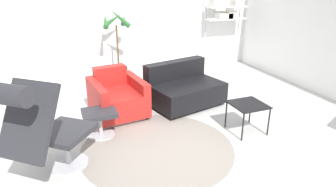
{
  "coord_description": "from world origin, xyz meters",
  "views": [
    {
      "loc": [
        -1.26,
        -3.32,
        2.01
      ],
      "look_at": [
        0.1,
        0.17,
        0.55
      ],
      "focal_mm": 32.0,
      "sensor_mm": 36.0,
      "label": 1
    }
  ],
  "objects_px": {
    "lounge_chair": "(39,122)",
    "ottoman": "(100,118)",
    "armchair_red": "(117,98)",
    "side_table": "(248,107)",
    "couch_low": "(184,90)",
    "potted_plant": "(118,58)",
    "shelf_unit": "(225,11)"
  },
  "relations": [
    {
      "from": "couch_low",
      "to": "ottoman",
      "type": "bearing_deg",
      "value": 8.35
    },
    {
      "from": "couch_low",
      "to": "side_table",
      "type": "height_order",
      "value": "couch_low"
    },
    {
      "from": "ottoman",
      "to": "armchair_red",
      "type": "distance_m",
      "value": 0.68
    },
    {
      "from": "ottoman",
      "to": "couch_low",
      "type": "xyz_separation_m",
      "value": [
        1.49,
        0.59,
        -0.01
      ]
    },
    {
      "from": "ottoman",
      "to": "side_table",
      "type": "bearing_deg",
      "value": -17.66
    },
    {
      "from": "ottoman",
      "to": "shelf_unit",
      "type": "xyz_separation_m",
      "value": [
        3.27,
        2.34,
        1.04
      ]
    },
    {
      "from": "armchair_red",
      "to": "side_table",
      "type": "xyz_separation_m",
      "value": [
        1.55,
        -1.19,
        0.1
      ]
    },
    {
      "from": "lounge_chair",
      "to": "ottoman",
      "type": "height_order",
      "value": "lounge_chair"
    },
    {
      "from": "armchair_red",
      "to": "ottoman",
      "type": "bearing_deg",
      "value": 51.24
    },
    {
      "from": "lounge_chair",
      "to": "couch_low",
      "type": "height_order",
      "value": "lounge_chair"
    },
    {
      "from": "potted_plant",
      "to": "armchair_red",
      "type": "bearing_deg",
      "value": -103.38
    },
    {
      "from": "ottoman",
      "to": "side_table",
      "type": "relative_size",
      "value": 0.99
    },
    {
      "from": "potted_plant",
      "to": "shelf_unit",
      "type": "height_order",
      "value": "shelf_unit"
    },
    {
      "from": "lounge_chair",
      "to": "potted_plant",
      "type": "xyz_separation_m",
      "value": [
        1.4,
        2.92,
        -0.19
      ]
    },
    {
      "from": "potted_plant",
      "to": "shelf_unit",
      "type": "relative_size",
      "value": 0.8
    },
    {
      "from": "shelf_unit",
      "to": "lounge_chair",
      "type": "bearing_deg",
      "value": -141.59
    },
    {
      "from": "potted_plant",
      "to": "shelf_unit",
      "type": "xyz_separation_m",
      "value": [
        2.55,
        0.21,
        0.81
      ]
    },
    {
      "from": "lounge_chair",
      "to": "ottoman",
      "type": "relative_size",
      "value": 2.7
    },
    {
      "from": "shelf_unit",
      "to": "side_table",
      "type": "bearing_deg",
      "value": -114.9
    },
    {
      "from": "ottoman",
      "to": "potted_plant",
      "type": "relative_size",
      "value": 0.29
    },
    {
      "from": "armchair_red",
      "to": "couch_low",
      "type": "xyz_separation_m",
      "value": [
        1.13,
        0.01,
        -0.02
      ]
    },
    {
      "from": "couch_low",
      "to": "shelf_unit",
      "type": "height_order",
      "value": "shelf_unit"
    },
    {
      "from": "armchair_red",
      "to": "couch_low",
      "type": "height_order",
      "value": "armchair_red"
    },
    {
      "from": "ottoman",
      "to": "potted_plant",
      "type": "xyz_separation_m",
      "value": [
        0.73,
        2.12,
        0.24
      ]
    },
    {
      "from": "couch_low",
      "to": "potted_plant",
      "type": "xyz_separation_m",
      "value": [
        -0.76,
        1.53,
        0.24
      ]
    },
    {
      "from": "side_table",
      "to": "shelf_unit",
      "type": "bearing_deg",
      "value": 65.1
    },
    {
      "from": "lounge_chair",
      "to": "shelf_unit",
      "type": "height_order",
      "value": "shelf_unit"
    },
    {
      "from": "couch_low",
      "to": "shelf_unit",
      "type": "relative_size",
      "value": 0.69
    },
    {
      "from": "side_table",
      "to": "shelf_unit",
      "type": "height_order",
      "value": "shelf_unit"
    },
    {
      "from": "side_table",
      "to": "lounge_chair",
      "type": "bearing_deg",
      "value": -175.81
    },
    {
      "from": "lounge_chair",
      "to": "ottoman",
      "type": "distance_m",
      "value": 1.13
    },
    {
      "from": "side_table",
      "to": "potted_plant",
      "type": "relative_size",
      "value": 0.3
    }
  ]
}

